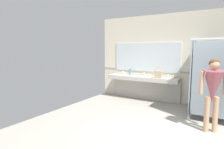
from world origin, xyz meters
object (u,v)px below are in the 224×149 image
soap_dispenser (130,72)px  paper_cup (149,76)px  handbag (158,74)px  person_standing (213,87)px

soap_dispenser → paper_cup: (0.84, -0.25, -0.05)m
soap_dispenser → paper_cup: soap_dispenser is taller
handbag → soap_dispenser: 1.21m
person_standing → soap_dispenser: person_standing is taller
person_standing → paper_cup: size_ratio=18.91×
person_standing → handbag: size_ratio=4.40×
handbag → paper_cup: bearing=170.1°
handbag → soap_dispenser: bearing=165.2°
paper_cup → handbag: bearing=-9.9°
person_standing → soap_dispenser: size_ratio=7.27×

